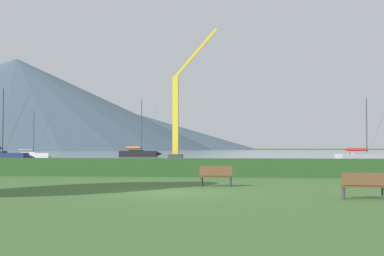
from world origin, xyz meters
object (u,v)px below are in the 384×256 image
(sailboat_slip_7, at_px, (139,153))
(dock_crane, at_px, (178,120))
(sailboat_slip_4, at_px, (31,155))
(park_bench_under_tree, at_px, (364,185))
(park_bench_near_path, at_px, (216,175))
(sailboat_slip_5, at_px, (364,157))

(sailboat_slip_7, bearing_deg, dock_crane, -69.13)
(sailboat_slip_4, xyz_separation_m, park_bench_under_tree, (37.43, -56.43, -0.01))
(park_bench_near_path, bearing_deg, sailboat_slip_5, 68.28)
(sailboat_slip_4, bearing_deg, dock_crane, -25.54)
(sailboat_slip_7, xyz_separation_m, park_bench_near_path, (18.17, -67.38, -0.15))
(sailboat_slip_5, xyz_separation_m, park_bench_near_path, (-15.77, -38.59, -0.07))
(sailboat_slip_7, relative_size, park_bench_near_path, 7.07)
(park_bench_under_tree, height_order, dock_crane, dock_crane)
(sailboat_slip_5, bearing_deg, park_bench_near_path, -127.39)
(sailboat_slip_4, bearing_deg, sailboat_slip_7, 32.61)
(sailboat_slip_5, height_order, dock_crane, dock_crane)
(sailboat_slip_5, height_order, sailboat_slip_7, sailboat_slip_7)
(sailboat_slip_4, distance_m, park_bench_under_tree, 67.72)
(sailboat_slip_4, height_order, sailboat_slip_5, sailboat_slip_5)
(sailboat_slip_7, xyz_separation_m, park_bench_under_tree, (23.66, -72.55, -0.15))
(park_bench_near_path, distance_m, park_bench_under_tree, 7.54)
(sailboat_slip_4, relative_size, sailboat_slip_5, 0.95)
(sailboat_slip_7, distance_m, park_bench_under_tree, 76.31)
(sailboat_slip_4, distance_m, sailboat_slip_5, 49.36)
(sailboat_slip_5, xyz_separation_m, sailboat_slip_7, (-33.94, 28.79, 0.08))
(sailboat_slip_4, distance_m, sailboat_slip_7, 21.20)
(sailboat_slip_5, distance_m, park_bench_near_path, 41.68)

